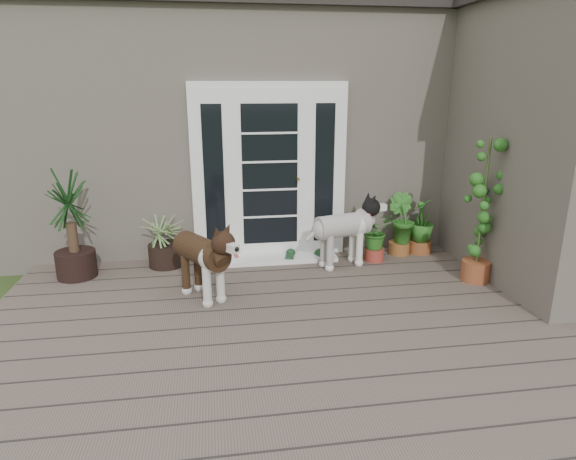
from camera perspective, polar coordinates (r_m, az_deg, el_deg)
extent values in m
cube|color=#6B5B4C|center=(4.43, 4.03, -12.95)|extent=(6.20, 4.60, 0.12)
cube|color=#665E54|center=(8.08, -2.46, 11.73)|extent=(7.40, 4.00, 3.10)
cube|color=#2D2826|center=(8.10, -2.62, 23.44)|extent=(7.60, 4.20, 0.20)
cube|color=#665E54|center=(6.19, 29.36, 8.12)|extent=(1.60, 2.40, 3.10)
cube|color=white|center=(6.08, -2.16, 6.72)|extent=(1.90, 0.14, 2.15)
cube|color=white|center=(6.16, -1.84, -3.27)|extent=(1.60, 0.40, 0.05)
imported|color=#2A651C|center=(6.16, 10.07, -1.20)|extent=(0.54, 0.54, 0.52)
imported|color=#1E5D1A|center=(6.46, 12.89, -0.27)|extent=(0.53, 0.53, 0.58)
imported|color=#1E5919|center=(6.58, 15.17, -0.08)|extent=(0.53, 0.53, 0.59)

